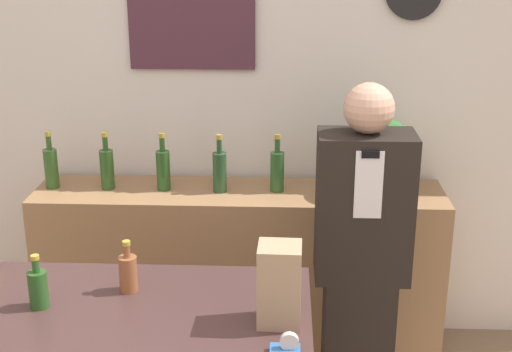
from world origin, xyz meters
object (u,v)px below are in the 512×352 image
shopkeeper (361,264)px  tape_dispenser (287,348)px  paper_bag (279,285)px  potted_plant (382,154)px

shopkeeper → tape_dispenser: (-0.32, -0.96, 0.19)m
shopkeeper → paper_bag: 0.90m
potted_plant → paper_bag: size_ratio=1.45×
potted_plant → shopkeeper: bearing=-104.3°
paper_bag → potted_plant: bearing=69.9°
shopkeeper → paper_bag: (-0.34, -0.77, 0.30)m
potted_plant → paper_bag: bearing=-110.1°
shopkeeper → potted_plant: bearing=75.7°
shopkeeper → tape_dispenser: bearing=-108.4°
shopkeeper → tape_dispenser: shopkeeper is taller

